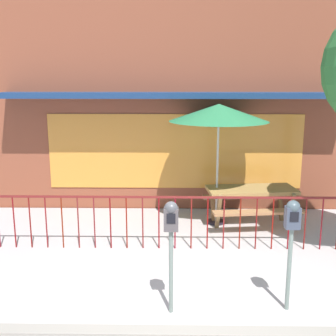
{
  "coord_description": "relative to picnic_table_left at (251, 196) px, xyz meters",
  "views": [
    {
      "loc": [
        -0.01,
        -4.86,
        2.97
      ],
      "look_at": [
        -0.13,
        2.43,
        1.38
      ],
      "focal_mm": 43.98,
      "sensor_mm": 36.0,
      "label": 1
    }
  ],
  "objects": [
    {
      "name": "parking_meter_near",
      "position": [
        -1.62,
        -3.34,
        0.55
      ],
      "size": [
        0.18,
        0.17,
        1.5
      ],
      "color": "slate",
      "rests_on": "ground"
    },
    {
      "name": "curb_edge",
      "position": [
        -1.57,
        -3.82,
        -0.61
      ],
      "size": [
        12.41,
        0.2,
        0.11
      ],
      "primitive_type": "cube",
      "color": "gray",
      "rests_on": "ground"
    },
    {
      "name": "pub_storefront",
      "position": [
        -1.57,
        1.28,
        2.1
      ],
      "size": [
        8.86,
        1.25,
        5.46
      ],
      "color": "#512A1A",
      "rests_on": "ground"
    },
    {
      "name": "patio_umbrella",
      "position": [
        -0.7,
        0.05,
        1.69
      ],
      "size": [
        1.99,
        1.99,
        2.48
      ],
      "color": "black",
      "rests_on": "ground"
    },
    {
      "name": "patio_fence_front",
      "position": [
        -1.57,
        -1.29,
        0.05
      ],
      "size": [
        7.47,
        0.04,
        0.97
      ],
      "color": "maroon",
      "rests_on": "ground"
    },
    {
      "name": "ground",
      "position": [
        -1.57,
        -3.32,
        -0.61
      ],
      "size": [
        40.0,
        40.0,
        0.0
      ],
      "primitive_type": "plane",
      "color": "#B3AAA8"
    },
    {
      "name": "picnic_table_left",
      "position": [
        0.0,
        0.0,
        0.0
      ],
      "size": [
        1.94,
        1.55,
        0.79
      ],
      "color": "#A37942",
      "rests_on": "ground"
    },
    {
      "name": "parking_meter_far",
      "position": [
        -0.09,
        -3.25,
        0.54
      ],
      "size": [
        0.18,
        0.17,
        1.49
      ],
      "color": "slate",
      "rests_on": "ground"
    }
  ]
}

